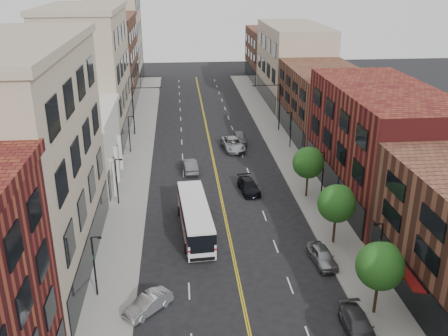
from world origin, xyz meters
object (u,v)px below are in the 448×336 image
object	(u,v)px
car_angle_b	(148,304)
car_parked_far	(322,256)
car_lane_behind	(190,166)
car_lane_b	(233,144)
car_lane_c	(240,138)
city_bus	(195,216)
car_lane_a	(249,186)
car_parked_mid	(358,326)

from	to	relation	value
car_angle_b	car_parked_far	size ratio (longest dim) A/B	0.95
car_lane_behind	car_lane_b	size ratio (longest dim) A/B	0.78
car_angle_b	car_lane_c	xyz separation A→B (m)	(11.28, 36.87, 0.15)
car_parked_far	car_lane_behind	world-z (taller)	car_lane_behind
city_bus	car_lane_b	size ratio (longest dim) A/B	1.95
car_parked_far	car_lane_a	world-z (taller)	car_parked_far
city_bus	car_parked_mid	size ratio (longest dim) A/B	2.50
car_angle_b	car_lane_b	bearing A→B (deg)	118.79
car_lane_behind	car_lane_b	world-z (taller)	car_lane_b
car_parked_mid	car_lane_c	world-z (taller)	car_lane_c
car_angle_b	car_lane_b	xyz separation A→B (m)	(10.06, 34.31, 0.16)
car_angle_b	car_parked_mid	size ratio (longest dim) A/B	0.87
car_lane_b	car_lane_c	xyz separation A→B (m)	(1.22, 2.56, -0.01)
car_lane_a	car_lane_b	xyz separation A→B (m)	(-0.19, 14.18, 0.13)
car_angle_b	car_lane_b	distance (m)	35.75
car_lane_behind	car_lane_a	bearing A→B (deg)	128.42
city_bus	car_lane_a	world-z (taller)	city_bus
car_lane_behind	car_lane_a	distance (m)	9.23
city_bus	car_parked_far	distance (m)	12.39
car_lane_a	city_bus	bearing A→B (deg)	-133.28
city_bus	car_lane_behind	size ratio (longest dim) A/B	2.49
car_parked_far	car_angle_b	bearing A→B (deg)	-166.33
car_parked_far	car_lane_a	bearing A→B (deg)	99.79
car_angle_b	car_parked_far	xyz separation A→B (m)	(14.44, 5.09, 0.05)
car_parked_mid	car_lane_behind	xyz separation A→B (m)	(-10.55, 30.63, 0.09)
car_parked_mid	car_lane_c	xyz separation A→B (m)	(-3.16, 40.68, 0.14)
car_parked_far	car_lane_c	world-z (taller)	car_lane_c
city_bus	car_lane_c	size ratio (longest dim) A/B	2.44
car_parked_far	car_lane_behind	distance (m)	24.16
car_lane_b	car_lane_c	size ratio (longest dim) A/B	1.25
car_angle_b	car_lane_a	xyz separation A→B (m)	(10.25, 20.13, 0.03)
car_parked_far	car_lane_behind	xyz separation A→B (m)	(-10.55, 21.73, 0.05)
car_parked_far	car_lane_c	size ratio (longest dim) A/B	0.88
car_angle_b	car_lane_b	world-z (taller)	car_lane_b
car_lane_c	car_lane_behind	bearing A→B (deg)	-124.30
car_lane_behind	car_lane_c	xyz separation A→B (m)	(7.39, 10.04, 0.04)
car_lane_c	car_lane_a	bearing A→B (deg)	-91.47
car_lane_b	car_parked_mid	bearing A→B (deg)	-89.17
car_angle_b	car_parked_mid	distance (m)	14.93
car_parked_mid	car_lane_behind	bearing A→B (deg)	109.09
car_parked_far	car_lane_a	size ratio (longest dim) A/B	0.88
car_angle_b	car_lane_behind	distance (m)	27.10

